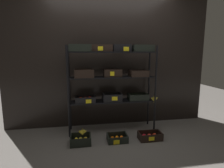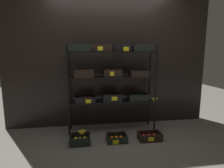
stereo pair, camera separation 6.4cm
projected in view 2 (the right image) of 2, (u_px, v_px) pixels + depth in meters
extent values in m
plane|color=#605B56|center=(112.00, 130.00, 3.25)|extent=(10.00, 10.00, 0.00)
cube|color=black|center=(109.00, 56.00, 3.39)|extent=(3.89, 0.12, 2.66)
cylinder|color=black|center=(68.00, 93.00, 2.86)|extent=(0.03, 0.03, 1.51)
cylinder|color=black|center=(156.00, 90.00, 3.07)|extent=(0.03, 0.03, 1.51)
cylinder|color=black|center=(70.00, 89.00, 3.18)|extent=(0.03, 0.03, 1.51)
cylinder|color=black|center=(149.00, 87.00, 3.39)|extent=(0.03, 0.03, 1.51)
cube|color=black|center=(112.00, 101.00, 3.16)|extent=(1.46, 0.29, 0.02)
cube|color=black|center=(112.00, 77.00, 3.09)|extent=(1.46, 0.29, 0.02)
cube|color=black|center=(112.00, 52.00, 3.02)|extent=(1.46, 0.29, 0.02)
cube|color=black|center=(85.00, 102.00, 3.07)|extent=(0.34, 0.22, 0.01)
cube|color=black|center=(85.00, 100.00, 2.97)|extent=(0.34, 0.02, 0.09)
cube|color=black|center=(85.00, 97.00, 3.16)|extent=(0.34, 0.02, 0.09)
cube|color=black|center=(76.00, 99.00, 3.04)|extent=(0.02, 0.18, 0.09)
cube|color=black|center=(95.00, 98.00, 3.09)|extent=(0.02, 0.18, 0.09)
sphere|color=red|center=(81.00, 100.00, 3.03)|extent=(0.07, 0.07, 0.07)
sphere|color=red|center=(86.00, 100.00, 3.04)|extent=(0.07, 0.07, 0.07)
sphere|color=red|center=(90.00, 99.00, 3.06)|extent=(0.07, 0.07, 0.07)
sphere|color=red|center=(81.00, 99.00, 3.09)|extent=(0.07, 0.07, 0.07)
sphere|color=red|center=(86.00, 99.00, 3.10)|extent=(0.07, 0.07, 0.07)
sphere|color=red|center=(90.00, 99.00, 3.11)|extent=(0.07, 0.07, 0.07)
cube|color=yellow|center=(88.00, 101.00, 2.97)|extent=(0.09, 0.01, 0.06)
cube|color=black|center=(112.00, 100.00, 3.16)|extent=(0.33, 0.25, 0.01)
cube|color=black|center=(113.00, 98.00, 3.03)|extent=(0.33, 0.02, 0.12)
cube|color=black|center=(111.00, 95.00, 3.26)|extent=(0.33, 0.02, 0.12)
cube|color=black|center=(103.00, 97.00, 3.13)|extent=(0.02, 0.22, 0.12)
cube|color=black|center=(121.00, 96.00, 3.17)|extent=(0.02, 0.22, 0.12)
sphere|color=gold|center=(109.00, 99.00, 3.11)|extent=(0.07, 0.07, 0.07)
sphere|color=#DEBD4D|center=(116.00, 98.00, 3.12)|extent=(0.07, 0.07, 0.07)
sphere|color=#DEB455|center=(109.00, 98.00, 3.18)|extent=(0.07, 0.07, 0.07)
sphere|color=gold|center=(115.00, 97.00, 3.20)|extent=(0.07, 0.07, 0.07)
cube|color=yellow|center=(115.00, 99.00, 3.03)|extent=(0.10, 0.01, 0.07)
cube|color=black|center=(138.00, 100.00, 3.22)|extent=(0.36, 0.22, 0.01)
cube|color=black|center=(140.00, 98.00, 3.11)|extent=(0.36, 0.02, 0.10)
cube|color=black|center=(137.00, 95.00, 3.30)|extent=(0.36, 0.02, 0.10)
cube|color=black|center=(129.00, 97.00, 3.18)|extent=(0.02, 0.18, 0.10)
cube|color=black|center=(147.00, 96.00, 3.23)|extent=(0.02, 0.18, 0.10)
sphere|color=#95C139|center=(134.00, 98.00, 3.17)|extent=(0.07, 0.07, 0.07)
sphere|color=#8CB83B|center=(138.00, 98.00, 3.18)|extent=(0.07, 0.07, 0.07)
sphere|color=#8EC133|center=(143.00, 97.00, 3.20)|extent=(0.07, 0.07, 0.07)
sphere|color=#8FBF37|center=(133.00, 97.00, 3.23)|extent=(0.07, 0.07, 0.07)
sphere|color=#87C73C|center=(138.00, 97.00, 3.23)|extent=(0.07, 0.07, 0.07)
sphere|color=#8EBD3F|center=(142.00, 97.00, 3.25)|extent=(0.07, 0.07, 0.07)
cube|color=black|center=(84.00, 77.00, 2.98)|extent=(0.31, 0.22, 0.01)
cube|color=black|center=(84.00, 74.00, 2.87)|extent=(0.31, 0.02, 0.13)
cube|color=black|center=(84.00, 72.00, 3.06)|extent=(0.31, 0.02, 0.13)
cube|color=black|center=(75.00, 73.00, 2.94)|extent=(0.02, 0.19, 0.13)
cube|color=black|center=(93.00, 73.00, 2.99)|extent=(0.02, 0.19, 0.13)
ellipsoid|color=yellow|center=(80.00, 75.00, 2.92)|extent=(0.06, 0.06, 0.08)
ellipsoid|color=yellow|center=(84.00, 75.00, 2.93)|extent=(0.06, 0.06, 0.08)
ellipsoid|color=yellow|center=(89.00, 75.00, 2.95)|extent=(0.06, 0.06, 0.08)
ellipsoid|color=yellow|center=(80.00, 74.00, 2.99)|extent=(0.06, 0.06, 0.08)
ellipsoid|color=yellow|center=(84.00, 74.00, 3.00)|extent=(0.06, 0.06, 0.08)
ellipsoid|color=yellow|center=(89.00, 74.00, 3.01)|extent=(0.06, 0.06, 0.08)
cube|color=black|center=(112.00, 76.00, 3.10)|extent=(0.30, 0.22, 0.01)
cube|color=black|center=(113.00, 73.00, 2.99)|extent=(0.30, 0.02, 0.12)
cube|color=black|center=(112.00, 72.00, 3.19)|extent=(0.30, 0.02, 0.12)
cube|color=black|center=(104.00, 73.00, 3.07)|extent=(0.02, 0.19, 0.12)
cube|color=black|center=(121.00, 72.00, 3.11)|extent=(0.02, 0.19, 0.12)
sphere|color=orange|center=(110.00, 74.00, 3.06)|extent=(0.07, 0.07, 0.07)
sphere|color=orange|center=(116.00, 74.00, 3.07)|extent=(0.07, 0.07, 0.07)
sphere|color=orange|center=(109.00, 74.00, 3.11)|extent=(0.07, 0.07, 0.07)
sphere|color=orange|center=(115.00, 74.00, 3.12)|extent=(0.07, 0.07, 0.07)
cube|color=yellow|center=(112.00, 74.00, 2.97)|extent=(0.07, 0.01, 0.07)
cube|color=black|center=(138.00, 76.00, 3.12)|extent=(0.32, 0.25, 0.01)
cube|color=black|center=(140.00, 74.00, 3.00)|extent=(0.32, 0.02, 0.10)
cube|color=black|center=(137.00, 72.00, 3.23)|extent=(0.32, 0.02, 0.10)
cube|color=black|center=(130.00, 73.00, 3.09)|extent=(0.02, 0.22, 0.10)
cube|color=black|center=(147.00, 73.00, 3.13)|extent=(0.02, 0.22, 0.10)
sphere|color=#5B2D48|center=(135.00, 75.00, 3.05)|extent=(0.05, 0.05, 0.05)
sphere|color=#5C294A|center=(138.00, 75.00, 3.06)|extent=(0.05, 0.05, 0.05)
sphere|color=#692249|center=(141.00, 75.00, 3.06)|extent=(0.05, 0.05, 0.05)
sphere|color=#692F56|center=(144.00, 75.00, 3.08)|extent=(0.05, 0.05, 0.05)
sphere|color=#631E56|center=(134.00, 75.00, 3.10)|extent=(0.05, 0.05, 0.05)
sphere|color=#582359|center=(137.00, 74.00, 3.11)|extent=(0.05, 0.05, 0.05)
sphere|color=#5B2755|center=(140.00, 74.00, 3.12)|extent=(0.05, 0.05, 0.05)
sphere|color=#66194A|center=(143.00, 74.00, 3.13)|extent=(0.05, 0.05, 0.05)
sphere|color=#5B1845|center=(133.00, 74.00, 3.16)|extent=(0.05, 0.05, 0.05)
sphere|color=#551F49|center=(136.00, 74.00, 3.17)|extent=(0.05, 0.05, 0.05)
sphere|color=#611C5C|center=(139.00, 74.00, 3.17)|extent=(0.05, 0.05, 0.05)
sphere|color=#601B53|center=(142.00, 74.00, 3.19)|extent=(0.05, 0.05, 0.05)
cube|color=black|center=(80.00, 51.00, 2.93)|extent=(0.36, 0.26, 0.01)
cube|color=black|center=(80.00, 47.00, 2.80)|extent=(0.36, 0.02, 0.10)
cube|color=black|center=(80.00, 48.00, 3.03)|extent=(0.36, 0.02, 0.10)
cube|color=black|center=(69.00, 48.00, 2.89)|extent=(0.02, 0.23, 0.10)
cube|color=black|center=(91.00, 48.00, 2.94)|extent=(0.02, 0.23, 0.10)
ellipsoid|color=brown|center=(73.00, 49.00, 2.85)|extent=(0.05, 0.05, 0.07)
ellipsoid|color=brown|center=(78.00, 49.00, 2.86)|extent=(0.05, 0.05, 0.07)
ellipsoid|color=brown|center=(82.00, 49.00, 2.87)|extent=(0.05, 0.05, 0.07)
ellipsoid|color=brown|center=(87.00, 49.00, 2.87)|extent=(0.05, 0.05, 0.07)
ellipsoid|color=brown|center=(74.00, 49.00, 2.90)|extent=(0.05, 0.05, 0.07)
ellipsoid|color=brown|center=(78.00, 49.00, 2.92)|extent=(0.05, 0.05, 0.07)
ellipsoid|color=brown|center=(82.00, 49.00, 2.92)|extent=(0.05, 0.05, 0.07)
ellipsoid|color=brown|center=(87.00, 49.00, 2.93)|extent=(0.05, 0.05, 0.07)
ellipsoid|color=brown|center=(74.00, 49.00, 2.96)|extent=(0.05, 0.05, 0.07)
ellipsoid|color=brown|center=(78.00, 49.00, 2.97)|extent=(0.05, 0.05, 0.07)
ellipsoid|color=brown|center=(83.00, 49.00, 2.98)|extent=(0.05, 0.05, 0.07)
ellipsoid|color=brown|center=(87.00, 49.00, 2.99)|extent=(0.05, 0.05, 0.07)
cube|color=black|center=(101.00, 51.00, 3.00)|extent=(0.37, 0.21, 0.01)
cube|color=black|center=(102.00, 48.00, 2.90)|extent=(0.37, 0.02, 0.10)
cube|color=black|center=(101.00, 48.00, 3.08)|extent=(0.37, 0.02, 0.10)
cube|color=black|center=(91.00, 48.00, 2.96)|extent=(0.02, 0.18, 0.10)
cube|color=black|center=(111.00, 48.00, 3.01)|extent=(0.02, 0.18, 0.10)
sphere|color=orange|center=(95.00, 49.00, 2.95)|extent=(0.06, 0.06, 0.06)
sphere|color=orange|center=(99.00, 49.00, 2.96)|extent=(0.06, 0.06, 0.06)
sphere|color=orange|center=(103.00, 49.00, 2.97)|extent=(0.06, 0.06, 0.06)
sphere|color=orange|center=(107.00, 49.00, 2.98)|extent=(0.06, 0.06, 0.06)
sphere|color=orange|center=(95.00, 49.00, 3.01)|extent=(0.06, 0.06, 0.06)
sphere|color=orange|center=(99.00, 49.00, 3.02)|extent=(0.06, 0.06, 0.06)
sphere|color=orange|center=(103.00, 49.00, 3.02)|extent=(0.06, 0.06, 0.06)
sphere|color=orange|center=(107.00, 49.00, 3.04)|extent=(0.06, 0.06, 0.06)
cube|color=yellow|center=(100.00, 49.00, 2.89)|extent=(0.09, 0.00, 0.07)
cube|color=black|center=(121.00, 51.00, 3.09)|extent=(0.31, 0.24, 0.01)
cube|color=black|center=(123.00, 48.00, 2.97)|extent=(0.31, 0.02, 0.11)
cube|color=black|center=(120.00, 48.00, 3.19)|extent=(0.31, 0.02, 0.11)
cube|color=black|center=(113.00, 48.00, 3.06)|extent=(0.02, 0.21, 0.11)
cube|color=black|center=(130.00, 48.00, 3.10)|extent=(0.02, 0.21, 0.11)
ellipsoid|color=#B3B34E|center=(119.00, 48.00, 3.04)|extent=(0.07, 0.07, 0.09)
ellipsoid|color=#ABAF4E|center=(125.00, 48.00, 3.06)|extent=(0.07, 0.07, 0.09)
ellipsoid|color=#A6BE4E|center=(118.00, 48.00, 3.11)|extent=(0.07, 0.07, 0.09)
ellipsoid|color=#A8B94A|center=(124.00, 48.00, 3.12)|extent=(0.07, 0.07, 0.09)
cube|color=yellow|center=(126.00, 49.00, 2.97)|extent=(0.09, 0.01, 0.07)
cube|color=black|center=(143.00, 51.00, 3.07)|extent=(0.36, 0.20, 0.01)
cube|color=black|center=(145.00, 48.00, 2.98)|extent=(0.36, 0.02, 0.10)
cube|color=black|center=(142.00, 48.00, 3.16)|extent=(0.36, 0.02, 0.10)
cube|color=black|center=(134.00, 48.00, 3.04)|extent=(0.02, 0.17, 0.10)
cube|color=black|center=(153.00, 48.00, 3.09)|extent=(0.02, 0.17, 0.10)
sphere|color=red|center=(139.00, 49.00, 3.03)|extent=(0.07, 0.07, 0.07)
sphere|color=red|center=(144.00, 49.00, 3.05)|extent=(0.07, 0.07, 0.07)
sphere|color=red|center=(148.00, 49.00, 3.06)|extent=(0.07, 0.07, 0.07)
sphere|color=red|center=(138.00, 49.00, 3.08)|extent=(0.07, 0.07, 0.07)
sphere|color=red|center=(143.00, 49.00, 3.09)|extent=(0.07, 0.07, 0.07)
sphere|color=red|center=(147.00, 49.00, 3.10)|extent=(0.07, 0.07, 0.07)
cylinder|color=brown|center=(155.00, 96.00, 3.23)|extent=(0.02, 0.02, 0.02)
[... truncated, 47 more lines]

